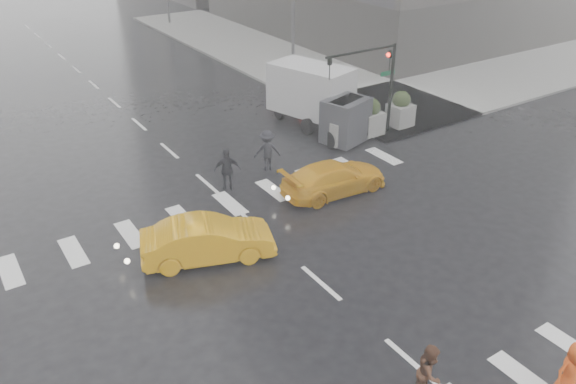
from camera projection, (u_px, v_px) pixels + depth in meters
ground at (321, 283)px, 17.50m from camera, size 120.00×120.00×0.00m
sidewalk_ne at (396, 61)px, 39.73m from camera, size 35.00×35.00×0.15m
road_markings at (321, 283)px, 17.50m from camera, size 18.00×48.00×0.01m
traffic_signal_pole at (377, 74)px, 26.19m from camera, size 4.45×0.42×4.50m
street_lamp_near at (291, 0)px, 33.60m from camera, size 2.15×0.22×9.00m
planter_west at (338, 126)px, 26.43m from camera, size 1.10×1.10×1.80m
planter_mid at (370, 117)px, 27.40m from camera, size 1.10×1.10×1.80m
planter_east at (401, 109)px, 28.37m from camera, size 1.10×1.10×1.80m
pedestrian_brown at (430, 372)px, 13.20m from camera, size 0.97×0.88×1.62m
pedestrian_orange at (572, 371)px, 13.24m from camera, size 0.92×0.76×1.61m
pedestrian_far_a at (227, 170)px, 22.49m from camera, size 1.23×1.02×1.81m
pedestrian_far_b at (267, 150)px, 24.15m from camera, size 1.32×1.06×1.80m
taxi_mid at (208, 240)px, 18.34m from camera, size 4.59×2.84×1.43m
taxi_rear at (334, 178)px, 22.42m from camera, size 4.02×2.01×1.29m
box_truck at (320, 98)px, 27.95m from camera, size 2.17×5.79×3.07m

